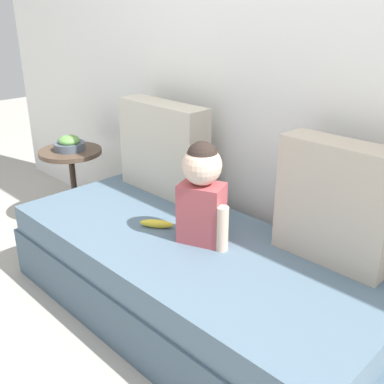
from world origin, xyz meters
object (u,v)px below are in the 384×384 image
toddler (202,190)px  banana (157,224)px  fruit_bowl (69,144)px  throw_pillow_left (163,148)px  throw_pillow_right (336,203)px  side_table (72,167)px  couch (189,280)px

toddler → banana: (-0.25, -0.06, -0.23)m
toddler → fruit_bowl: toddler is taller
toddler → banana: bearing=-165.6°
throw_pillow_left → toddler: bearing=-25.7°
throw_pillow_right → side_table: (-1.84, -0.15, -0.27)m
throw_pillow_left → banana: size_ratio=3.48×
throw_pillow_right → toddler: throw_pillow_right is taller
couch → banana: size_ratio=11.47×
throw_pillow_left → side_table: (-0.77, -0.15, -0.27)m
banana → fruit_bowl: fruit_bowl is taller
throw_pillow_left → toddler: size_ratio=1.24×
throw_pillow_right → couch: bearing=-149.2°
couch → throw_pillow_left: throw_pillow_left is taller
banana → throw_pillow_right: bearing=24.5°
couch → banana: (-0.21, -0.02, 0.23)m
throw_pillow_left → toddler: 0.64m
couch → throw_pillow_right: throw_pillow_right is taller
couch → toddler: toddler is taller
throw_pillow_left → side_table: 0.83m
couch → side_table: bearing=172.7°
throw_pillow_left → side_table: throw_pillow_left is taller
banana → fruit_bowl: 1.12m
throw_pillow_left → fruit_bowl: 0.79m
couch → throw_pillow_right: (0.54, 0.32, 0.47)m
side_table → throw_pillow_left: bearing=11.2°
toddler → side_table: (-1.34, 0.12, -0.26)m
throw_pillow_left → banana: throw_pillow_left is taller
throw_pillow_right → fruit_bowl: bearing=-175.3°
toddler → side_table: 1.37m
throw_pillow_right → toddler: (-0.50, -0.28, -0.01)m
toddler → banana: size_ratio=2.80×
side_table → fruit_bowl: 0.16m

